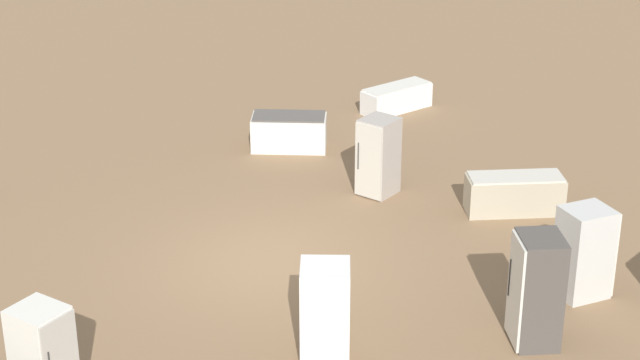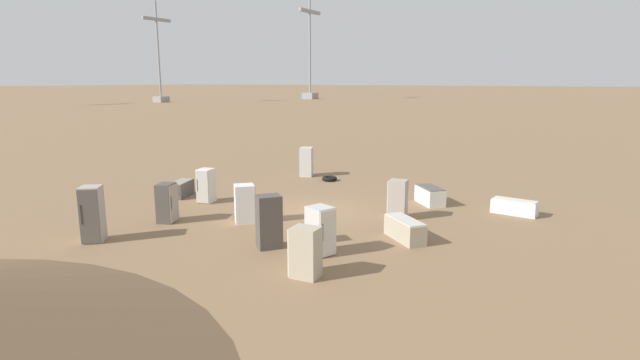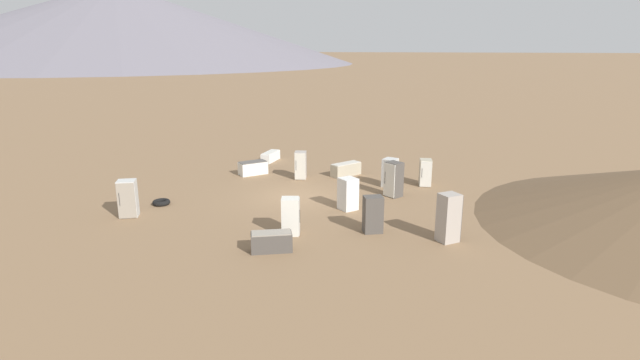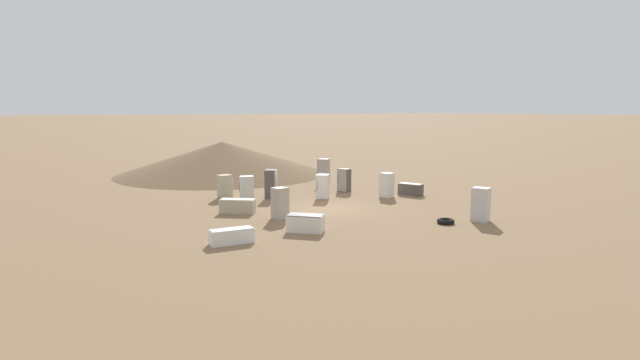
% 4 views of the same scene
% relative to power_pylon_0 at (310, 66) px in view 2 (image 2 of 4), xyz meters
% --- Properties ---
extents(ground_plane, '(1000.00, 1000.00, 0.00)m').
position_rel_power_pylon_0_xyz_m(ground_plane, '(109.13, 67.67, -9.35)').
color(ground_plane, '#846647').
extents(power_pylon_0, '(10.52, 3.61, 30.06)m').
position_rel_power_pylon_0_xyz_m(power_pylon_0, '(0.00, 0.00, 0.00)').
color(power_pylon_0, gray).
rests_on(power_pylon_0, ground_plane).
extents(power_pylon_1, '(8.49, 2.91, 24.27)m').
position_rel_power_pylon_0_xyz_m(power_pylon_1, '(38.08, -20.21, -1.80)').
color(power_pylon_1, gray).
rests_on(power_pylon_1, ground_plane).
extents(discarded_fridge_0, '(1.65, 1.82, 0.74)m').
position_rel_power_pylon_0_xyz_m(discarded_fridge_0, '(110.80, 72.37, -8.98)').
color(discarded_fridge_0, '#B2A88E').
rests_on(discarded_fridge_0, ground_plane).
extents(discarded_fridge_1, '(0.83, 0.76, 1.51)m').
position_rel_power_pylon_0_xyz_m(discarded_fridge_1, '(110.21, 62.76, -8.59)').
color(discarded_fridge_1, silver).
rests_on(discarded_fridge_1, ground_plane).
extents(discarded_fridge_2, '(0.98, 0.96, 1.89)m').
position_rel_power_pylon_0_xyz_m(discarded_fridge_2, '(116.29, 63.37, -8.40)').
color(discarded_fridge_2, '#A89E93').
rests_on(discarded_fridge_2, ground_plane).
extents(discarded_fridge_3, '(0.97, 0.94, 1.64)m').
position_rel_power_pylon_0_xyz_m(discarded_fridge_3, '(102.67, 63.28, -8.53)').
color(discarded_fridge_3, silver).
rests_on(discarded_fridge_3, ground_plane).
extents(discarded_fridge_4, '(1.03, 1.03, 1.48)m').
position_rel_power_pylon_0_xyz_m(discarded_fridge_4, '(111.90, 66.34, -8.61)').
color(discarded_fridge_4, white).
rests_on(discarded_fridge_4, ground_plane).
extents(discarded_fridge_5, '(0.68, 0.86, 1.43)m').
position_rel_power_pylon_0_xyz_m(discarded_fridge_5, '(115.29, 71.20, -8.63)').
color(discarded_fridge_5, '#B2A88E').
rests_on(discarded_fridge_5, ground_plane).
extents(discarded_fridge_6, '(0.72, 0.80, 1.55)m').
position_rel_power_pylon_0_xyz_m(discarded_fridge_6, '(108.42, 71.14, -8.57)').
color(discarded_fridge_6, '#A89E93').
rests_on(discarded_fridge_6, ground_plane).
extents(discarded_fridge_7, '(0.90, 0.83, 1.50)m').
position_rel_power_pylon_0_xyz_m(discarded_fridge_7, '(113.35, 63.71, -8.59)').
color(discarded_fridge_7, '#4C4742').
rests_on(discarded_fridge_7, ground_plane).
extents(discarded_fridge_8, '(1.69, 1.66, 0.77)m').
position_rel_power_pylon_0_xyz_m(discarded_fridge_8, '(105.46, 71.48, -8.96)').
color(discarded_fridge_8, silver).
rests_on(discarded_fridge_8, ground_plane).
extents(discarded_fridge_9, '(1.62, 1.12, 0.73)m').
position_rel_power_pylon_0_xyz_m(discarded_fridge_9, '(109.98, 60.97, -8.98)').
color(discarded_fridge_9, '#4C4742').
rests_on(discarded_fridge_9, ground_plane).
extents(discarded_fridge_10, '(1.00, 0.99, 1.74)m').
position_rel_power_pylon_0_xyz_m(discarded_fridge_10, '(113.78, 68.85, -8.48)').
color(discarded_fridge_10, '#4C4742').
rests_on(discarded_fridge_10, ground_plane).
extents(discarded_fridge_11, '(0.79, 1.82, 0.61)m').
position_rel_power_pylon_0_xyz_m(discarded_fridge_11, '(105.38, 74.99, -9.04)').
color(discarded_fridge_11, white).
rests_on(discarded_fridge_11, ground_plane).
extents(discarded_fridge_12, '(0.88, 0.96, 1.52)m').
position_rel_power_pylon_0_xyz_m(discarded_fridge_12, '(113.46, 70.61, -8.59)').
color(discarded_fridge_12, silver).
rests_on(discarded_fridge_12, ground_plane).
extents(scrap_tire, '(0.82, 0.82, 0.22)m').
position_rel_power_pylon_0_xyz_m(scrap_tire, '(103.18, 65.10, -9.23)').
color(scrap_tire, black).
rests_on(scrap_tire, ground_plane).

